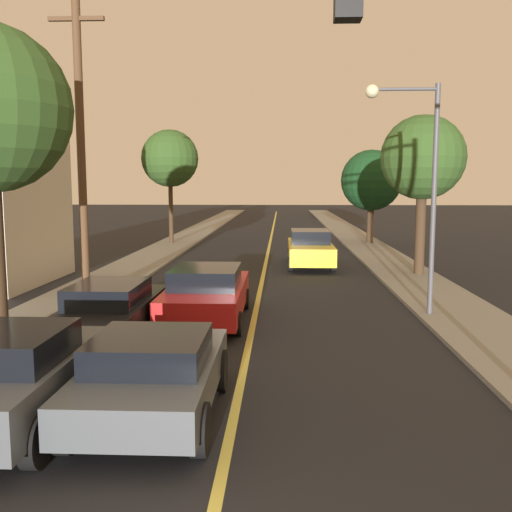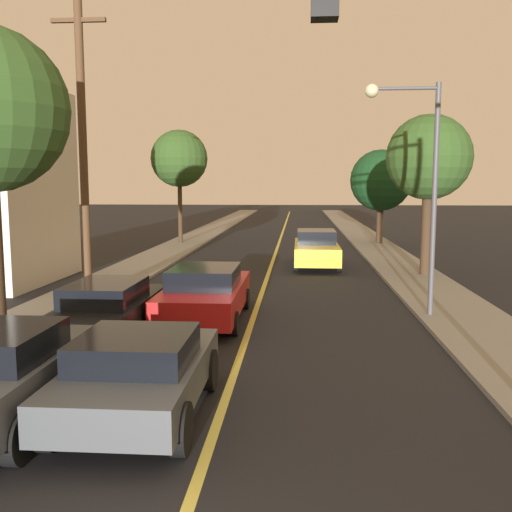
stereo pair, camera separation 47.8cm
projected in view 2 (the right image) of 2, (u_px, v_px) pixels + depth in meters
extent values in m
cube|color=black|center=(281.00, 237.00, 39.99)|extent=(8.97, 80.00, 0.01)
cube|color=#D1C14C|center=(281.00, 237.00, 39.99)|extent=(0.16, 76.00, 0.00)
cube|color=gray|center=(200.00, 236.00, 40.41)|extent=(2.50, 80.00, 0.12)
cube|color=gray|center=(364.00, 237.00, 39.56)|extent=(2.50, 80.00, 0.12)
cube|color=#474C51|center=(139.00, 377.00, 8.95)|extent=(1.93, 3.99, 0.56)
cube|color=black|center=(136.00, 349.00, 8.73)|extent=(1.70, 1.79, 0.44)
cylinder|color=black|center=(109.00, 368.00, 10.28)|extent=(0.22, 0.74, 0.74)
cylinder|color=black|center=(209.00, 370.00, 10.14)|extent=(0.22, 0.74, 0.74)
cylinder|color=black|center=(50.00, 425.00, 7.83)|extent=(0.22, 0.74, 0.74)
cylinder|color=black|center=(181.00, 429.00, 7.70)|extent=(0.22, 0.74, 0.74)
cube|color=red|center=(206.00, 297.00, 15.35)|extent=(1.95, 4.94, 0.69)
cube|color=black|center=(204.00, 276.00, 15.08)|extent=(1.72, 2.22, 0.50)
cylinder|color=black|center=(183.00, 298.00, 16.98)|extent=(0.22, 0.60, 0.60)
cylinder|color=black|center=(245.00, 299.00, 16.84)|extent=(0.22, 0.60, 0.60)
cylinder|color=black|center=(158.00, 322.00, 13.95)|extent=(0.22, 0.60, 0.60)
cylinder|color=black|center=(234.00, 324.00, 13.81)|extent=(0.22, 0.60, 0.60)
cube|color=#474C51|center=(4.00, 378.00, 8.68)|extent=(1.72, 3.97, 0.70)
cylinder|color=black|center=(87.00, 375.00, 9.88)|extent=(0.22, 0.74, 0.74)
cylinder|color=black|center=(18.00, 437.00, 7.44)|extent=(0.22, 0.74, 0.74)
cube|color=black|center=(109.00, 313.00, 13.43)|extent=(1.73, 4.76, 0.59)
cube|color=black|center=(105.00, 292.00, 13.17)|extent=(1.52, 2.14, 0.48)
cylinder|color=black|center=(97.00, 311.00, 14.98)|extent=(0.22, 0.68, 0.68)
cylinder|color=black|center=(158.00, 312.00, 14.86)|extent=(0.22, 0.68, 0.68)
cylinder|color=black|center=(48.00, 342.00, 12.06)|extent=(0.22, 0.68, 0.68)
cylinder|color=black|center=(124.00, 343.00, 11.94)|extent=(0.22, 0.68, 0.68)
cube|color=gold|center=(316.00, 252.00, 25.47)|extent=(1.91, 5.19, 0.75)
cube|color=black|center=(316.00, 236.00, 25.59)|extent=(1.68, 2.33, 0.57)
cylinder|color=black|center=(339.00, 265.00, 23.86)|extent=(0.22, 0.61, 0.61)
cylinder|color=black|center=(296.00, 265.00, 23.99)|extent=(0.22, 0.61, 0.61)
cylinder|color=black|center=(334.00, 256.00, 27.04)|extent=(0.22, 0.61, 0.61)
cylinder|color=black|center=(296.00, 255.00, 27.17)|extent=(0.22, 0.61, 0.61)
cylinder|color=#47474C|center=(434.00, 201.00, 15.23)|extent=(0.14, 0.14, 6.19)
cylinder|color=#47474C|center=(405.00, 88.00, 14.93)|extent=(1.72, 0.09, 0.09)
sphere|color=beige|center=(372.00, 91.00, 15.00)|extent=(0.36, 0.36, 0.36)
cylinder|color=#513823|center=(83.00, 155.00, 16.66)|extent=(0.24, 0.24, 8.77)
cube|color=#513823|center=(78.00, 20.00, 16.19)|extent=(1.60, 0.12, 0.12)
cylinder|color=#3D2B1C|center=(180.00, 211.00, 34.93)|extent=(0.26, 0.26, 3.90)
sphere|color=#2D4C1E|center=(179.00, 158.00, 34.53)|extent=(3.44, 3.44, 3.44)
cylinder|color=#3D2B1C|center=(380.00, 222.00, 34.57)|extent=(0.41, 0.41, 2.51)
sphere|color=#143819|center=(381.00, 180.00, 34.25)|extent=(3.67, 3.67, 3.67)
cylinder|color=#3D2B1C|center=(426.00, 231.00, 22.39)|extent=(0.40, 0.40, 3.44)
sphere|color=#2D4C1E|center=(429.00, 157.00, 22.03)|extent=(3.29, 3.29, 3.29)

